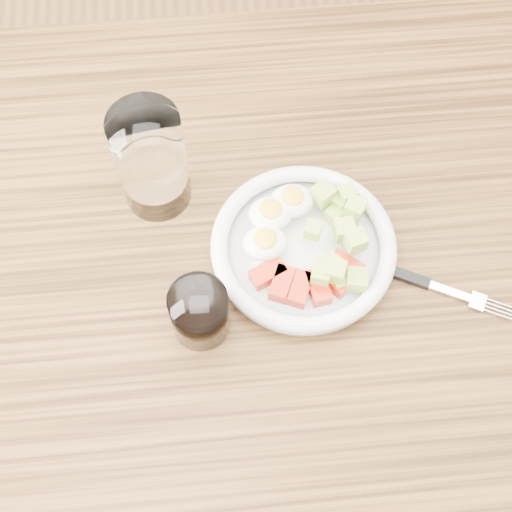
% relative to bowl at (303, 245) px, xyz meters
% --- Properties ---
extents(ground, '(4.00, 4.00, 0.00)m').
position_rel_bowl_xyz_m(ground, '(-0.05, -0.02, -0.79)').
color(ground, brown).
rests_on(ground, ground).
extents(dining_table, '(1.50, 0.90, 0.77)m').
position_rel_bowl_xyz_m(dining_table, '(-0.05, -0.02, -0.12)').
color(dining_table, brown).
rests_on(dining_table, ground).
extents(bowl, '(0.24, 0.24, 0.06)m').
position_rel_bowl_xyz_m(bowl, '(0.00, 0.00, 0.00)').
color(bowl, white).
rests_on(bowl, dining_table).
extents(fork, '(0.19, 0.11, 0.01)m').
position_rel_bowl_xyz_m(fork, '(0.14, -0.05, -0.02)').
color(fork, black).
rests_on(fork, dining_table).
extents(water_glass, '(0.09, 0.09, 0.16)m').
position_rel_bowl_xyz_m(water_glass, '(-0.18, 0.11, 0.06)').
color(water_glass, white).
rests_on(water_glass, dining_table).
extents(coffee_glass, '(0.07, 0.07, 0.08)m').
position_rel_bowl_xyz_m(coffee_glass, '(-0.13, -0.09, 0.02)').
color(coffee_glass, white).
rests_on(coffee_glass, dining_table).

